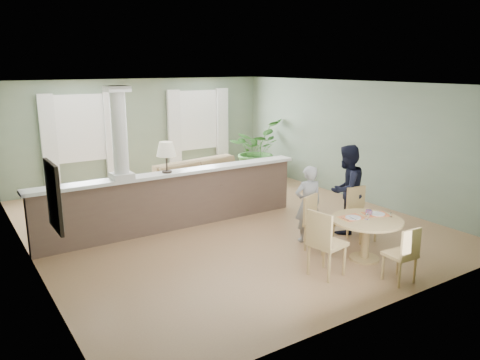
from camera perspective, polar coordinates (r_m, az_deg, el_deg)
ground at (r=9.31m, az=-2.21°, el=-5.19°), size 8.00×8.00×0.00m
room_shell at (r=9.41m, az=-4.45°, el=6.34°), size 7.02×8.02×2.71m
pony_wall at (r=8.84m, az=-8.42°, el=-1.59°), size 5.32×0.38×2.70m
sofa at (r=11.00m, az=-4.22°, el=0.06°), size 3.02×1.56×0.84m
houseplant at (r=12.68m, az=1.87°, el=3.72°), size 1.91×1.86×1.61m
dining_table at (r=7.70m, az=15.14°, el=-5.56°), size 1.12×1.12×0.77m
chair_far_boy at (r=7.95m, az=9.24°, el=-4.87°), size 0.52×0.52×0.92m
chair_far_man at (r=8.59m, az=14.38°, el=-3.67°), size 0.46×0.46×0.93m
chair_near at (r=7.05m, az=19.35°, el=-8.35°), size 0.40×0.40×0.84m
chair_side at (r=6.94m, az=10.21°, el=-7.28°), size 0.53×0.53×1.02m
child_person at (r=8.24m, az=8.29°, el=-2.91°), size 0.56×0.44×1.36m
man_person at (r=8.77m, az=12.82°, el=-1.12°), size 0.90×0.76×1.64m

